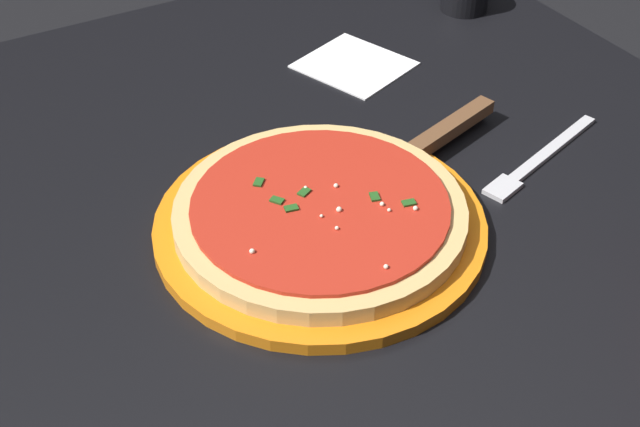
% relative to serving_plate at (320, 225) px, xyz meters
% --- Properties ---
extents(restaurant_table, '(1.06, 0.92, 0.75)m').
position_rel_serving_plate_xyz_m(restaurant_table, '(0.02, 0.03, -0.13)').
color(restaurant_table, black).
rests_on(restaurant_table, ground_plane).
extents(serving_plate, '(0.30, 0.30, 0.01)m').
position_rel_serving_plate_xyz_m(serving_plate, '(0.00, 0.00, 0.00)').
color(serving_plate, orange).
rests_on(serving_plate, restaurant_table).
extents(pizza, '(0.27, 0.27, 0.02)m').
position_rel_serving_plate_xyz_m(pizza, '(0.00, 0.00, 0.02)').
color(pizza, '#DBB26B').
rests_on(pizza, serving_plate).
extents(pizza_server, '(0.10, 0.22, 0.01)m').
position_rel_serving_plate_xyz_m(pizza_server, '(-0.04, 0.15, 0.01)').
color(pizza_server, silver).
rests_on(pizza_server, serving_plate).
extents(napkin_folded_right, '(0.15, 0.14, 0.00)m').
position_rel_serving_plate_xyz_m(napkin_folded_right, '(-0.24, 0.19, -0.01)').
color(napkin_folded_right, white).
rests_on(napkin_folded_right, restaurant_table).
extents(fork, '(0.07, 0.18, 0.00)m').
position_rel_serving_plate_xyz_m(fork, '(0.02, 0.24, -0.00)').
color(fork, silver).
rests_on(fork, restaurant_table).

